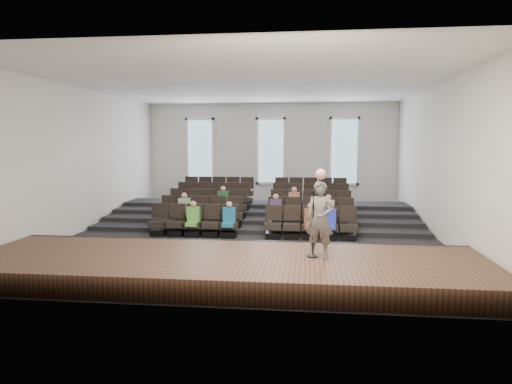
{
  "coord_description": "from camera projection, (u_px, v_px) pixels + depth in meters",
  "views": [
    {
      "loc": [
        1.87,
        -15.13,
        3.08
      ],
      "look_at": [
        0.03,
        0.5,
        1.39
      ],
      "focal_mm": 32.0,
      "sensor_mm": 36.0,
      "label": 1
    }
  ],
  "objects": [
    {
      "name": "ground",
      "position": [
        253.0,
        234.0,
        15.49
      ],
      "size": [
        14.0,
        14.0,
        0.0
      ],
      "primitive_type": "plane",
      "color": "black",
      "rests_on": "ground"
    },
    {
      "name": "ceiling",
      "position": [
        253.0,
        84.0,
        14.95
      ],
      "size": [
        12.0,
        14.0,
        0.02
      ],
      "primitive_type": "cube",
      "color": "white",
      "rests_on": "ground"
    },
    {
      "name": "wall_back",
      "position": [
        271.0,
        155.0,
        22.15
      ],
      "size": [
        12.0,
        0.04,
        5.0
      ],
      "primitive_type": "cube",
      "color": "silver",
      "rests_on": "ground"
    },
    {
      "name": "wall_front",
      "position": [
        206.0,
        175.0,
        8.29
      ],
      "size": [
        12.0,
        0.04,
        5.0
      ],
      "primitive_type": "cube",
      "color": "silver",
      "rests_on": "ground"
    },
    {
      "name": "wall_left",
      "position": [
        82.0,
        160.0,
        15.92
      ],
      "size": [
        0.04,
        14.0,
        5.0
      ],
      "primitive_type": "cube",
      "color": "silver",
      "rests_on": "ground"
    },
    {
      "name": "wall_right",
      "position": [
        440.0,
        162.0,
        14.52
      ],
      "size": [
        0.04,
        14.0,
        5.0
      ],
      "primitive_type": "cube",
      "color": "silver",
      "rests_on": "ground"
    },
    {
      "name": "stage",
      "position": [
        226.0,
        268.0,
        10.42
      ],
      "size": [
        11.8,
        3.6,
        0.5
      ],
      "primitive_type": "cube",
      "color": "#4C3320",
      "rests_on": "ground"
    },
    {
      "name": "stage_lip",
      "position": [
        238.0,
        250.0,
        12.17
      ],
      "size": [
        11.8,
        0.06,
        0.52
      ],
      "primitive_type": "cube",
      "color": "black",
      "rests_on": "ground"
    },
    {
      "name": "risers",
      "position": [
        263.0,
        214.0,
        18.6
      ],
      "size": [
        11.8,
        4.8,
        0.6
      ],
      "color": "black",
      "rests_on": "ground"
    },
    {
      "name": "seating_rows",
      "position": [
        258.0,
        208.0,
        16.93
      ],
      "size": [
        6.8,
        4.7,
        1.67
      ],
      "color": "black",
      "rests_on": "ground"
    },
    {
      "name": "windows",
      "position": [
        271.0,
        151.0,
        22.06
      ],
      "size": [
        8.44,
        0.1,
        3.24
      ],
      "color": "white",
      "rests_on": "wall_back"
    },
    {
      "name": "audience",
      "position": [
        262.0,
        210.0,
        15.58
      ],
      "size": [
        5.45,
        2.64,
        1.1
      ],
      "color": "#5DAC44",
      "rests_on": "seating_rows"
    },
    {
      "name": "speaker",
      "position": [
        320.0,
        219.0,
        10.29
      ],
      "size": [
        0.71,
        0.54,
        1.74
      ],
      "primitive_type": "imported",
      "rotation": [
        0.0,
        0.0,
        -0.21
      ],
      "color": "#5C5957",
      "rests_on": "stage"
    },
    {
      "name": "mic_stand",
      "position": [
        313.0,
        237.0,
        10.35
      ],
      "size": [
        0.26,
        0.26,
        1.53
      ],
      "color": "black",
      "rests_on": "stage"
    }
  ]
}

